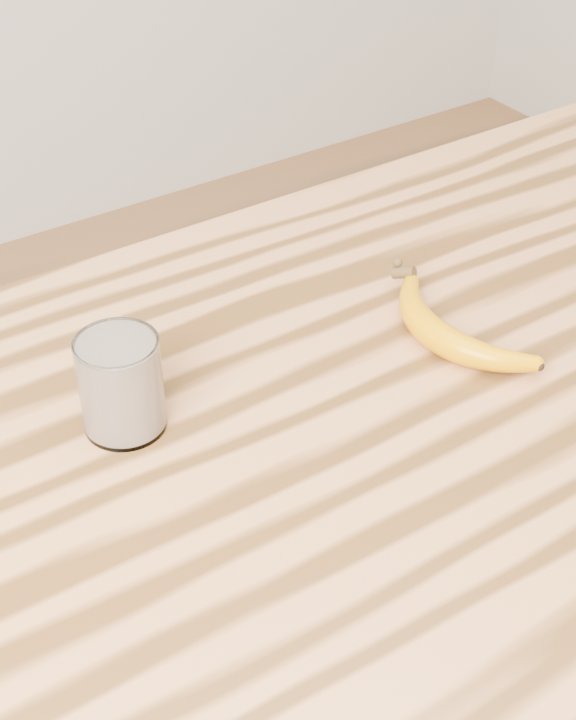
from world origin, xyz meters
TOP-DOWN VIEW (x-y plane):
  - table at (0.00, 0.00)m, footprint 1.20×0.80m
  - smoothie_glass at (-0.31, 0.12)m, footprint 0.07×0.07m
  - banana at (-0.01, 0.06)m, footprint 0.11×0.26m

SIDE VIEW (x-z plane):
  - table at x=0.00m, z-range 0.32..1.22m
  - banana at x=-0.01m, z-range 0.90..0.93m
  - smoothie_glass at x=-0.31m, z-range 0.90..0.99m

